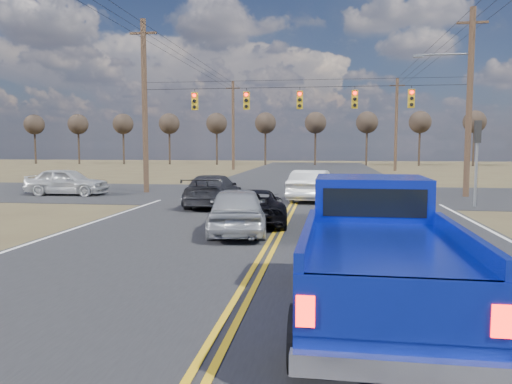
# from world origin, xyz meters

# --- Properties ---
(ground) EXTENTS (160.00, 160.00, 0.00)m
(ground) POSITION_xyz_m (0.00, 0.00, 0.00)
(ground) COLOR brown
(ground) RESTS_ON ground
(road_main) EXTENTS (14.00, 120.00, 0.02)m
(road_main) POSITION_xyz_m (0.00, 10.00, 0.00)
(road_main) COLOR #28282B
(road_main) RESTS_ON ground
(road_cross) EXTENTS (120.00, 12.00, 0.02)m
(road_cross) POSITION_xyz_m (0.00, 18.00, 0.00)
(road_cross) COLOR #28282B
(road_cross) RESTS_ON ground
(signal_gantry) EXTENTS (19.60, 4.83, 10.00)m
(signal_gantry) POSITION_xyz_m (0.50, 17.79, 5.06)
(signal_gantry) COLOR #473323
(signal_gantry) RESTS_ON ground
(utility_poles) EXTENTS (19.60, 58.32, 10.00)m
(utility_poles) POSITION_xyz_m (0.00, 17.00, 5.23)
(utility_poles) COLOR #473323
(utility_poles) RESTS_ON ground
(treeline) EXTENTS (87.00, 117.80, 7.40)m
(treeline) POSITION_xyz_m (0.00, 26.96, 5.70)
(treeline) COLOR #33261C
(treeline) RESTS_ON ground
(pickup_truck) EXTENTS (2.45, 5.94, 2.22)m
(pickup_truck) POSITION_xyz_m (2.28, -2.10, 1.08)
(pickup_truck) COLOR black
(pickup_truck) RESTS_ON ground
(silver_suv) EXTENTS (2.42, 4.65, 1.51)m
(silver_suv) POSITION_xyz_m (-1.28, 5.27, 0.76)
(silver_suv) COLOR #9C9EA3
(silver_suv) RESTS_ON ground
(black_suv) EXTENTS (2.66, 4.70, 1.24)m
(black_suv) POSITION_xyz_m (-0.99, 7.31, 0.62)
(black_suv) COLOR black
(black_suv) RESTS_ON ground
(white_car_queue) EXTENTS (2.37, 4.90, 1.55)m
(white_car_queue) POSITION_xyz_m (0.80, 15.14, 0.77)
(white_car_queue) COLOR silver
(white_car_queue) RESTS_ON ground
(dgrey_car_queue) EXTENTS (2.16, 5.07, 1.46)m
(dgrey_car_queue) POSITION_xyz_m (-3.61, 12.07, 0.73)
(dgrey_car_queue) COLOR #2D2D32
(dgrey_car_queue) RESTS_ON ground
(cross_car_west) EXTENTS (1.83, 4.50, 1.53)m
(cross_car_west) POSITION_xyz_m (-12.83, 15.87, 0.77)
(cross_car_west) COLOR silver
(cross_car_west) RESTS_ON ground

